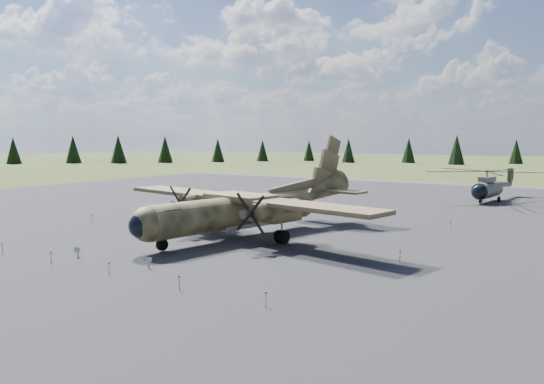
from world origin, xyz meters
The scene contains 8 objects.
ground centered at (0.00, 0.00, 0.00)m, with size 500.00×500.00×0.00m, color #54632C.
apron centered at (0.00, 10.00, 0.00)m, with size 120.00×120.00×0.04m, color #58575C.
transport_plane centered at (1.52, 2.78, 2.77)m, with size 29.19×26.24×9.63m.
helicopter_near centered at (14.64, 41.33, 3.11)m, with size 19.14×21.19×4.38m.
info_placard_left centered at (-4.05, -11.27, 0.50)m, with size 0.52×0.33×0.76m.
info_placard_right centered at (2.71, -10.77, 0.50)m, with size 0.52×0.35×0.75m.
barrier_fence centered at (-0.46, -0.08, 0.51)m, with size 33.12×29.62×0.85m.
treeline centered at (-2.46, -1.87, 4.79)m, with size 330.58×331.05×10.94m.
Camera 1 is at (28.66, -35.86, 8.75)m, focal length 35.00 mm.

